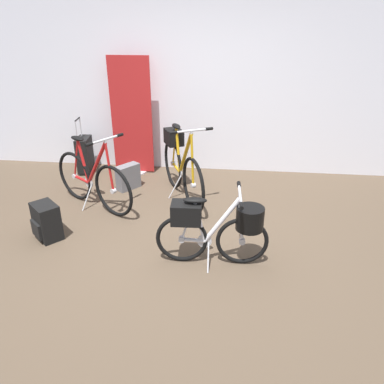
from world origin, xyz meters
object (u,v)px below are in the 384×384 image
object	(u,v)px
display_bike_right	(93,180)
rolling_suitcase	(85,154)
display_bike_left	(181,164)
floor_banner_stand	(132,123)
backpack_on_floor	(128,177)
handbag_on_floor	(46,222)
folding_bike_foreground	(217,226)

from	to	relation	value
display_bike_right	rolling_suitcase	world-z (taller)	display_bike_right
display_bike_left	display_bike_right	world-z (taller)	display_bike_left
floor_banner_stand	display_bike_right	distance (m)	1.28
rolling_suitcase	backpack_on_floor	bearing A→B (deg)	-33.42
display_bike_left	handbag_on_floor	size ratio (longest dim) A/B	3.35
backpack_on_floor	floor_banner_stand	bearing A→B (deg)	95.61
rolling_suitcase	display_bike_left	bearing A→B (deg)	-23.46
folding_bike_foreground	rolling_suitcase	bearing A→B (deg)	134.77
rolling_suitcase	backpack_on_floor	size ratio (longest dim) A/B	2.36
display_bike_left	rolling_suitcase	bearing A→B (deg)	156.54
display_bike_left	rolling_suitcase	size ratio (longest dim) A/B	1.61
display_bike_right	floor_banner_stand	bearing A→B (deg)	80.04
floor_banner_stand	handbag_on_floor	size ratio (longest dim) A/B	4.28
folding_bike_foreground	floor_banner_stand	bearing A→B (deg)	121.78
folding_bike_foreground	display_bike_right	distance (m)	1.88
floor_banner_stand	folding_bike_foreground	bearing A→B (deg)	-58.22
display_bike_right	backpack_on_floor	world-z (taller)	display_bike_right
backpack_on_floor	handbag_on_floor	bearing A→B (deg)	-111.28
backpack_on_floor	handbag_on_floor	size ratio (longest dim) A/B	0.88
floor_banner_stand	display_bike_left	size ratio (longest dim) A/B	1.28
display_bike_left	handbag_on_floor	distance (m)	1.78
backpack_on_floor	folding_bike_foreground	bearing A→B (deg)	-50.72
rolling_suitcase	handbag_on_floor	world-z (taller)	rolling_suitcase
folding_bike_foreground	rolling_suitcase	world-z (taller)	rolling_suitcase
floor_banner_stand	rolling_suitcase	distance (m)	0.89
rolling_suitcase	floor_banner_stand	bearing A→B (deg)	5.75
display_bike_right	rolling_suitcase	distance (m)	1.24
display_bike_left	backpack_on_floor	size ratio (longest dim) A/B	3.80
floor_banner_stand	display_bike_left	xyz separation A→B (m)	(0.82, -0.76, -0.31)
folding_bike_foreground	handbag_on_floor	world-z (taller)	folding_bike_foreground
folding_bike_foreground	backpack_on_floor	bearing A→B (deg)	129.28
display_bike_right	handbag_on_floor	size ratio (longest dim) A/B	3.01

